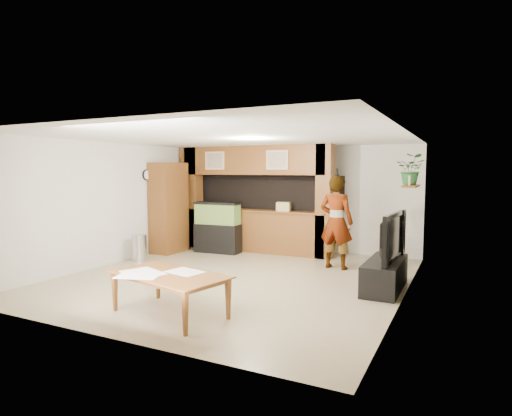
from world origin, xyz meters
The scene contains 22 objects.
floor centered at (0.00, 0.00, 0.00)m, with size 6.50×6.50×0.00m, color tan.
ceiling centered at (0.00, 0.00, 2.60)m, with size 6.50×6.50×0.00m, color white.
wall_back centered at (0.00, 3.25, 1.30)m, with size 6.00×6.00×0.00m, color beige.
wall_left centered at (-3.00, 0.00, 1.30)m, with size 6.50×6.50×0.00m, color beige.
wall_right centered at (3.00, 0.00, 1.30)m, with size 6.50×6.50×0.00m, color beige.
partition centered at (-0.95, 2.64, 1.31)m, with size 4.20×0.99×2.60m.
wall_clock centered at (-2.97, 1.00, 1.90)m, with size 0.05×0.25×0.25m.
wall_shelf centered at (2.85, 1.95, 1.70)m, with size 0.25×0.90×0.04m, color brown.
pantry_cabinet centered at (-2.70, 1.48, 1.10)m, with size 0.55×0.90×2.19m, color brown.
trash_can centered at (-2.63, 0.32, 0.29)m, with size 0.32×0.32×0.59m, color #B2B2B7.
aquarium centered at (-1.59, 1.95, 0.61)m, with size 1.12×0.42×1.24m.
tv_stand centered at (2.65, 0.38, 0.25)m, with size 0.55×1.51×0.50m, color black.
television centered at (2.65, 0.38, 0.91)m, with size 1.40×0.18×0.81m, color black.
photo_frame centered at (2.85, 1.62, 1.81)m, with size 0.03×0.14×0.19m, color tan.
potted_plant centered at (2.82, 2.16, 2.03)m, with size 0.55×0.48×0.61m, color #245C2A.
person centered at (1.47, 1.56, 0.96)m, with size 0.70×0.46×1.92m, color tan.
microphone centered at (1.52, 1.40, 1.96)m, with size 0.04×0.04×0.17m, color black.
dining_table centered at (0.19, -2.29, 0.29)m, with size 1.66×0.93×0.59m, color brown.
newspaper_a centered at (-0.10, -2.53, 0.59)m, with size 0.57×0.41×0.01m, color silver.
newspaper_b centered at (-0.15, -2.40, 0.59)m, with size 0.60×0.43×0.01m, color silver.
newspaper_c centered at (0.34, -2.09, 0.59)m, with size 0.50×0.36×0.01m, color silver.
counter_box centered at (-0.06, 2.45, 1.15)m, with size 0.32×0.21×0.21m, color tan.
Camera 1 is at (3.84, -6.92, 2.00)m, focal length 30.00 mm.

